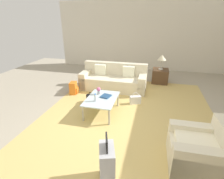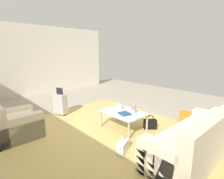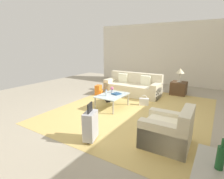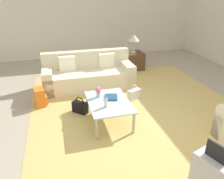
# 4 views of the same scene
# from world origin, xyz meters

# --- Properties ---
(ground_plane) EXTENTS (12.00, 12.00, 0.00)m
(ground_plane) POSITION_xyz_m (0.00, 0.00, 0.00)
(ground_plane) COLOR #A89E89
(wall_right) EXTENTS (0.12, 8.00, 3.10)m
(wall_right) POSITION_xyz_m (5.06, 0.00, 1.55)
(wall_right) COLOR silver
(wall_right) RESTS_ON ground
(area_rug) EXTENTS (5.20, 4.40, 0.01)m
(area_rug) POSITION_xyz_m (-0.60, 0.20, 0.00)
(area_rug) COLOR tan
(area_rug) RESTS_ON ground
(couch) EXTENTS (0.87, 2.26, 0.89)m
(couch) POSITION_xyz_m (-2.19, -0.60, 0.31)
(couch) COLOR beige
(couch) RESTS_ON ground
(armchair) EXTENTS (0.90, 0.94, 0.83)m
(armchair) POSITION_xyz_m (0.90, 1.67, 0.29)
(armchair) COLOR beige
(armchair) RESTS_ON ground
(coffee_table) EXTENTS (1.07, 0.76, 0.44)m
(coffee_table) POSITION_xyz_m (-0.40, -0.50, 0.39)
(coffee_table) COLOR silver
(coffee_table) RESTS_ON ground
(water_bottle) EXTENTS (0.06, 0.06, 0.20)m
(water_bottle) POSITION_xyz_m (-0.20, -0.60, 0.53)
(water_bottle) COLOR silver
(water_bottle) RESTS_ON coffee_table
(coffee_table_book) EXTENTS (0.30, 0.28, 0.03)m
(coffee_table_book) POSITION_xyz_m (-0.52, -0.42, 0.45)
(coffee_table_book) COLOR navy
(coffee_table_book) RESTS_ON coffee_table
(flower_vase) EXTENTS (0.11, 0.11, 0.21)m
(flower_vase) POSITION_xyz_m (-0.62, -0.65, 0.56)
(flower_vase) COLOR #B2B7BC
(flower_vase) RESTS_ON coffee_table
(suitcase_silver) EXTENTS (0.45, 0.33, 0.85)m
(suitcase_silver) POSITION_xyz_m (1.60, 0.20, 0.36)
(suitcase_silver) COLOR #B7B7BC
(suitcase_silver) RESTS_ON ground
(handbag_white) EXTENTS (0.25, 0.35, 0.36)m
(handbag_white) POSITION_xyz_m (-1.16, 0.30, 0.13)
(handbag_white) COLOR white
(handbag_white) RESTS_ON ground
(handbag_black) EXTENTS (0.32, 0.33, 0.36)m
(handbag_black) POSITION_xyz_m (-0.87, -0.99, 0.13)
(handbag_black) COLOR black
(handbag_black) RESTS_ON ground
(backpack_orange) EXTENTS (0.33, 0.29, 0.40)m
(backpack_orange) POSITION_xyz_m (-1.40, -1.79, 0.19)
(backpack_orange) COLOR orange
(backpack_orange) RESTS_ON ground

